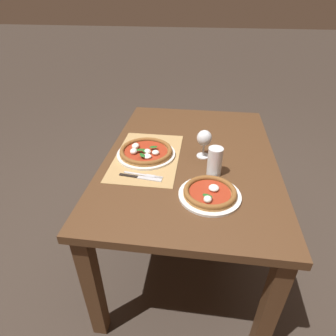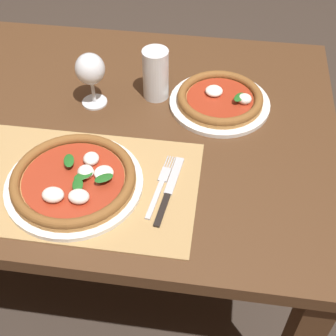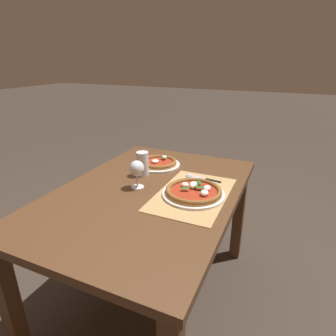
% 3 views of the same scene
% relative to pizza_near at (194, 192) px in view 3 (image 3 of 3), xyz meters
% --- Properties ---
extents(ground_plane, '(24.00, 24.00, 0.00)m').
position_rel_pizza_near_xyz_m(ground_plane, '(-0.04, 0.24, -0.76)').
color(ground_plane, '#382D26').
extents(dining_table, '(1.34, 0.92, 0.74)m').
position_rel_pizza_near_xyz_m(dining_table, '(-0.04, 0.24, -0.12)').
color(dining_table, '#4C301C').
rests_on(dining_table, ground).
extents(paper_placemat, '(0.54, 0.35, 0.00)m').
position_rel_pizza_near_xyz_m(paper_placemat, '(0.01, 0.01, -0.02)').
color(paper_placemat, '#A88451').
rests_on(paper_placemat, dining_table).
extents(pizza_near, '(0.32, 0.32, 0.05)m').
position_rel_pizza_near_xyz_m(pizza_near, '(0.00, 0.00, 0.00)').
color(pizza_near, silver).
rests_on(pizza_near, paper_placemat).
extents(pizza_far, '(0.28, 0.28, 0.05)m').
position_rel_pizza_near_xyz_m(pizza_far, '(0.31, 0.35, -0.00)').
color(pizza_far, silver).
rests_on(pizza_far, dining_table).
extents(wine_glass, '(0.08, 0.08, 0.16)m').
position_rel_pizza_near_xyz_m(wine_glass, '(-0.03, 0.31, 0.08)').
color(wine_glass, silver).
rests_on(wine_glass, dining_table).
extents(pint_glass, '(0.07, 0.07, 0.15)m').
position_rel_pizza_near_xyz_m(pint_glass, '(0.13, 0.37, 0.05)').
color(pint_glass, silver).
rests_on(pint_glass, dining_table).
extents(fork, '(0.04, 0.20, 0.00)m').
position_rel_pizza_near_xyz_m(fork, '(0.20, 0.03, -0.02)').
color(fork, '#B7B7BC').
rests_on(fork, paper_placemat).
extents(knife, '(0.04, 0.22, 0.01)m').
position_rel_pizza_near_xyz_m(knife, '(0.22, 0.02, -0.02)').
color(knife, black).
rests_on(knife, paper_placemat).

